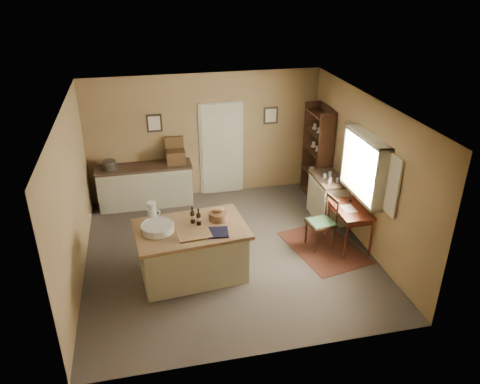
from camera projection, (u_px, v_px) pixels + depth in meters
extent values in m
plane|color=brown|center=(228.00, 252.00, 8.45)|extent=(5.00, 5.00, 0.00)
cube|color=olive|center=(205.00, 136.00, 10.04)|extent=(5.00, 0.10, 2.70)
cube|color=olive|center=(267.00, 271.00, 5.67)|extent=(5.00, 0.10, 2.70)
cube|color=olive|center=(72.00, 200.00, 7.37)|extent=(0.10, 5.00, 2.70)
cube|color=olive|center=(365.00, 172.00, 8.34)|extent=(0.10, 5.00, 2.70)
plane|color=silver|center=(226.00, 107.00, 7.26)|extent=(5.00, 5.00, 0.00)
cube|color=#BDBD9F|center=(221.00, 148.00, 10.21)|extent=(0.97, 0.06, 2.11)
cube|color=black|center=(154.00, 123.00, 9.66)|extent=(0.32, 0.02, 0.38)
cube|color=beige|center=(154.00, 123.00, 9.65)|extent=(0.24, 0.01, 0.30)
cube|color=black|center=(271.00, 115.00, 10.14)|extent=(0.32, 0.02, 0.38)
cube|color=beige|center=(271.00, 116.00, 10.13)|extent=(0.24, 0.01, 0.30)
cube|color=#BAB596|center=(361.00, 194.00, 8.29)|extent=(0.25, 1.32, 0.06)
cube|color=#BAB596|center=(368.00, 137.00, 7.82)|extent=(0.25, 1.32, 0.06)
cube|color=white|center=(371.00, 166.00, 8.07)|extent=(0.01, 1.20, 1.00)
cube|color=#BAB596|center=(393.00, 186.00, 7.35)|extent=(0.04, 0.35, 1.00)
cube|color=#BAB596|center=(349.00, 149.00, 8.78)|extent=(0.04, 0.35, 1.00)
cube|color=#BAB596|center=(192.00, 253.00, 7.67)|extent=(1.74, 1.18, 0.85)
cube|color=#8B6244|center=(191.00, 229.00, 7.47)|extent=(1.87, 1.32, 0.06)
cylinder|color=white|center=(158.00, 228.00, 7.34)|extent=(0.51, 0.51, 0.11)
cube|color=#8B6244|center=(194.00, 234.00, 7.24)|extent=(0.55, 0.41, 0.03)
cube|color=black|center=(215.00, 233.00, 7.30)|extent=(0.45, 0.37, 0.02)
cylinder|color=brown|center=(218.00, 216.00, 7.65)|extent=(0.31, 0.31, 0.14)
cylinder|color=black|center=(192.00, 215.00, 7.53)|extent=(0.07, 0.07, 0.29)
cylinder|color=black|center=(199.00, 217.00, 7.48)|extent=(0.07, 0.07, 0.29)
cube|color=#BAB596|center=(146.00, 187.00, 9.93)|extent=(1.94, 0.53, 0.85)
cube|color=#332319|center=(144.00, 167.00, 9.73)|extent=(1.98, 0.56, 0.05)
cube|color=#482F17|center=(176.00, 157.00, 9.79)|extent=(0.39, 0.29, 0.28)
cylinder|color=#59544F|center=(110.00, 165.00, 9.55)|extent=(0.33, 0.33, 0.18)
cube|color=#4D2211|center=(324.00, 247.00, 8.59)|extent=(1.39, 1.79, 0.01)
cube|color=#3C160D|center=(351.00, 209.00, 8.35)|extent=(0.55, 0.90, 0.03)
cube|color=#3C160D|center=(350.00, 213.00, 8.38)|extent=(0.49, 0.84, 0.10)
cube|color=silver|center=(348.00, 209.00, 8.33)|extent=(0.22, 0.30, 0.01)
cylinder|color=black|center=(350.00, 200.00, 8.57)|extent=(0.05, 0.05, 0.05)
cylinder|color=#3C160D|center=(346.00, 241.00, 8.12)|extent=(0.04, 0.04, 0.72)
cylinder|color=#3C160D|center=(371.00, 238.00, 8.21)|extent=(0.04, 0.04, 0.72)
cylinder|color=#3C160D|center=(328.00, 218.00, 8.83)|extent=(0.04, 0.04, 0.72)
cylinder|color=#3C160D|center=(351.00, 216.00, 8.92)|extent=(0.04, 0.04, 0.72)
cube|color=#BAB596|center=(327.00, 199.00, 9.42)|extent=(0.50, 0.90, 0.85)
cube|color=#332319|center=(329.00, 179.00, 9.22)|extent=(0.53, 0.94, 0.05)
cylinder|color=silver|center=(330.00, 178.00, 9.06)|extent=(0.22, 0.22, 0.09)
cube|color=black|center=(325.00, 162.00, 9.61)|extent=(0.35, 0.04, 2.05)
cube|color=black|center=(310.00, 147.00, 10.39)|extent=(0.35, 0.04, 2.05)
cube|color=black|center=(325.00, 153.00, 10.03)|extent=(0.02, 0.92, 2.05)
cube|color=black|center=(314.00, 194.00, 10.43)|extent=(0.35, 0.88, 0.03)
cube|color=black|center=(316.00, 173.00, 10.20)|extent=(0.35, 0.88, 0.03)
cube|color=black|center=(318.00, 152.00, 9.98)|extent=(0.35, 0.88, 0.03)
cube|color=black|center=(319.00, 133.00, 9.79)|extent=(0.35, 0.88, 0.03)
cube|color=black|center=(321.00, 114.00, 9.61)|extent=(0.35, 0.88, 0.03)
cylinder|color=white|center=(318.00, 149.00, 9.95)|extent=(0.12, 0.12, 0.11)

